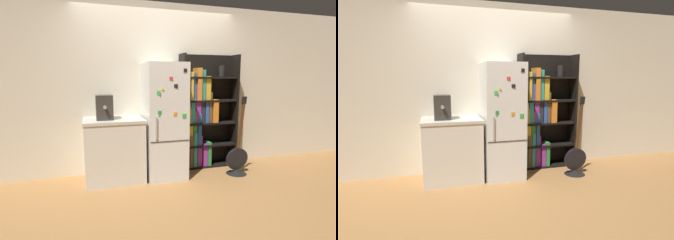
% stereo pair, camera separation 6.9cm
% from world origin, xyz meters
% --- Properties ---
extents(ground_plane, '(16.00, 16.00, 0.00)m').
position_xyz_m(ground_plane, '(0.00, 0.00, 0.00)').
color(ground_plane, '#A87542').
extents(wall_back, '(8.00, 0.05, 2.60)m').
position_xyz_m(wall_back, '(0.00, 0.47, 1.30)').
color(wall_back, beige).
rests_on(wall_back, ground_plane).
extents(refrigerator, '(0.57, 0.69, 1.68)m').
position_xyz_m(refrigerator, '(-0.00, 0.12, 0.84)').
color(refrigerator, white).
rests_on(refrigerator, ground_plane).
extents(bookshelf, '(0.95, 0.28, 1.84)m').
position_xyz_m(bookshelf, '(0.70, 0.33, 0.85)').
color(bookshelf, black).
rests_on(bookshelf, ground_plane).
extents(kitchen_counter, '(0.83, 0.65, 0.90)m').
position_xyz_m(kitchen_counter, '(-0.73, 0.14, 0.45)').
color(kitchen_counter, silver).
rests_on(kitchen_counter, ground_plane).
extents(espresso_machine, '(0.22, 0.36, 0.34)m').
position_xyz_m(espresso_machine, '(-0.85, 0.13, 1.07)').
color(espresso_machine, '#38332D').
rests_on(espresso_machine, kitchen_counter).
extents(guitar, '(0.35, 0.32, 1.20)m').
position_xyz_m(guitar, '(1.09, -0.17, 0.17)').
color(guitar, black).
rests_on(guitar, ground_plane).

